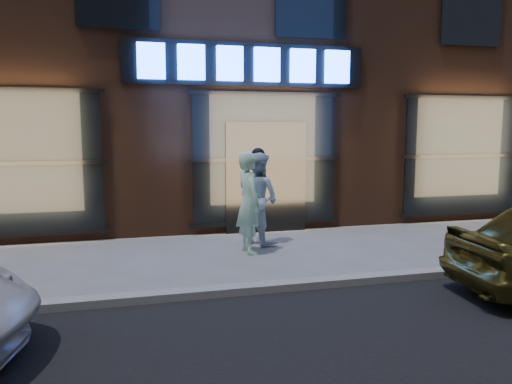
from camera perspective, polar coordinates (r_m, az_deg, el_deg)
ground at (r=7.49m, az=9.52°, el=-10.48°), size 90.00×90.00×0.00m
curb at (r=7.47m, az=9.53°, el=-10.04°), size 60.00×0.25×0.12m
storefront_building at (r=15.05m, az=-3.27°, el=18.34°), size 30.20×8.28×10.30m
man_bowtie at (r=9.05m, az=-0.81°, el=-1.24°), size 0.53×0.73×1.85m
man_cap at (r=9.79m, az=0.25°, el=-0.71°), size 1.04×1.11×1.81m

